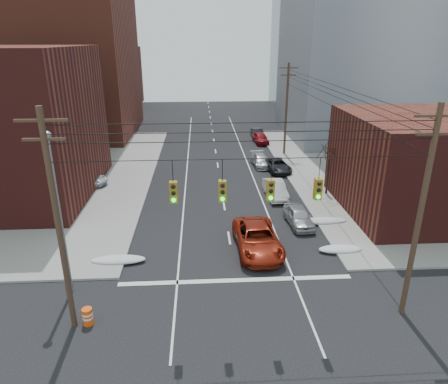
{
  "coord_description": "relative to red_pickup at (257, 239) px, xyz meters",
  "views": [
    {
      "loc": [
        -1.95,
        -13.85,
        13.54
      ],
      "look_at": [
        -0.28,
        13.53,
        3.0
      ],
      "focal_mm": 32.0,
      "sensor_mm": 36.0,
      "label": 1
    }
  ],
  "objects": [
    {
      "name": "street_light",
      "position": [
        -11.29,
        -4.11,
        4.68
      ],
      "size": [
        0.44,
        0.44,
        9.32
      ],
      "color": "gray",
      "rests_on": "ground"
    },
    {
      "name": "snow_ne",
      "position": [
        5.61,
        -0.61,
        -0.65
      ],
      "size": [
        3.0,
        1.08,
        0.42
      ],
      "primitive_type": "ellipsoid",
      "color": "silver",
      "rests_on": "ground"
    },
    {
      "name": "parked_car_d",
      "position": [
        3.12,
        19.26,
        -0.21
      ],
      "size": [
        2.17,
        4.63,
        1.31
      ],
      "primitive_type": "imported",
      "rotation": [
        0.0,
        0.0,
        0.08
      ],
      "color": "#B3B3B8",
      "rests_on": "ground"
    },
    {
      "name": "bare_tree",
      "position": [
        7.8,
        9.88,
        1.46
      ],
      "size": [
        2.09,
        2.2,
        4.93
      ],
      "color": "black",
      "rests_on": "ground"
    },
    {
      "name": "building_brick_far",
      "position": [
        -27.79,
        63.89,
        5.14
      ],
      "size": [
        22.0,
        18.0,
        12.0
      ],
      "primitive_type": "cube",
      "color": "#4E1A17",
      "rests_on": "ground"
    },
    {
      "name": "utility_pole_left",
      "position": [
        -10.29,
        -7.11,
        4.92
      ],
      "size": [
        2.2,
        0.28,
        11.0
      ],
      "color": "#473323",
      "rests_on": "ground"
    },
    {
      "name": "snow_nw",
      "position": [
        -9.19,
        -1.11,
        -0.65
      ],
      "size": [
        3.5,
        1.08,
        0.42
      ],
      "primitive_type": "ellipsoid",
      "color": "silver",
      "rests_on": "ground"
    },
    {
      "name": "snow_east_far",
      "position": [
        5.61,
        3.89,
        -0.65
      ],
      "size": [
        4.0,
        1.08,
        0.42
      ],
      "primitive_type": "ellipsoid",
      "color": "silver",
      "rests_on": "ground"
    },
    {
      "name": "lot_car_c",
      "position": [
        -20.33,
        14.46,
        -0.09
      ],
      "size": [
        4.64,
        3.1,
        1.25
      ],
      "primitive_type": "imported",
      "rotation": [
        0.0,
        0.0,
        1.22
      ],
      "color": "black",
      "rests_on": "sidewalk_nw"
    },
    {
      "name": "ground",
      "position": [
        -1.79,
        -10.11,
        -0.86
      ],
      "size": [
        160.0,
        160.0,
        0.0
      ],
      "primitive_type": "plane",
      "color": "black",
      "rests_on": "ground"
    },
    {
      "name": "building_office",
      "position": [
        20.21,
        33.89,
        11.64
      ],
      "size": [
        22.0,
        20.0,
        25.0
      ],
      "primitive_type": "cube",
      "color": "gray",
      "rests_on": "ground"
    },
    {
      "name": "lot_car_b",
      "position": [
        -15.05,
        13.73,
        -0.09
      ],
      "size": [
        4.87,
        3.43,
        1.23
      ],
      "primitive_type": "imported",
      "rotation": [
        0.0,
        0.0,
        1.23
      ],
      "color": "silver",
      "rests_on": "sidewalk_nw"
    },
    {
      "name": "building_brick_tall",
      "position": [
        -25.79,
        37.89,
        14.14
      ],
      "size": [
        24.0,
        20.0,
        30.0
      ],
      "primitive_type": "cube",
      "color": "brown",
      "rests_on": "ground"
    },
    {
      "name": "utility_pole_far",
      "position": [
        6.71,
        23.89,
        4.92
      ],
      "size": [
        2.2,
        0.28,
        11.0
      ],
      "color": "#473323",
      "rests_on": "ground"
    },
    {
      "name": "lot_car_d",
      "position": [
        -17.83,
        14.13,
        0.06
      ],
      "size": [
        4.78,
        2.65,
        1.54
      ],
      "primitive_type": "imported",
      "rotation": [
        0.0,
        0.0,
        1.76
      ],
      "color": "#B2B2B7",
      "rests_on": "sidewalk_nw"
    },
    {
      "name": "parked_car_b",
      "position": [
        3.01,
        9.67,
        -0.11
      ],
      "size": [
        1.75,
        4.59,
        1.49
      ],
      "primitive_type": "imported",
      "rotation": [
        0.0,
        0.0,
        0.04
      ],
      "color": "silver",
      "rests_on": "ground"
    },
    {
      "name": "parked_car_a",
      "position": [
        3.75,
        3.77,
        -0.15
      ],
      "size": [
        1.95,
        4.28,
        1.42
      ],
      "primitive_type": "imported",
      "rotation": [
        0.0,
        0.0,
        0.06
      ],
      "color": "#B3B4B8",
      "rests_on": "ground"
    },
    {
      "name": "building_glass",
      "position": [
        22.21,
        59.89,
        10.14
      ],
      "size": [
        20.0,
        18.0,
        22.0
      ],
      "primitive_type": "cube",
      "color": "gray",
      "rests_on": "ground"
    },
    {
      "name": "utility_pole_right",
      "position": [
        6.71,
        -7.11,
        4.92
      ],
      "size": [
        2.2,
        0.28,
        11.0
      ],
      "color": "#473323",
      "rests_on": "ground"
    },
    {
      "name": "parked_car_c",
      "position": [
        4.61,
        17.23,
        -0.2
      ],
      "size": [
        2.8,
        5.02,
        1.33
      ],
      "primitive_type": "imported",
      "rotation": [
        0.0,
        0.0,
        0.13
      ],
      "color": "black",
      "rests_on": "ground"
    },
    {
      "name": "parked_car_e",
      "position": [
        4.61,
        29.77,
        -0.13
      ],
      "size": [
        2.11,
        4.45,
        1.47
      ],
      "primitive_type": "imported",
      "rotation": [
        0.0,
        0.0,
        0.09
      ],
      "color": "maroon",
      "rests_on": "ground"
    },
    {
      "name": "construction_barrel",
      "position": [
        -9.6,
        -7.06,
        -0.39
      ],
      "size": [
        0.62,
        0.62,
        0.92
      ],
      "rotation": [
        0.0,
        0.0,
        0.21
      ],
      "color": "#F64E0C",
      "rests_on": "ground"
    },
    {
      "name": "building_storefront",
      "position": [
        16.21,
        5.89,
        3.14
      ],
      "size": [
        16.0,
        12.0,
        8.0
      ],
      "primitive_type": "cube",
      "color": "#4E1A17",
      "rests_on": "ground"
    },
    {
      "name": "traffic_signals",
      "position": [
        -1.69,
        -7.14,
        6.31
      ],
      "size": [
        17.0,
        0.42,
        2.02
      ],
      "color": "black",
      "rests_on": "ground"
    },
    {
      "name": "parked_car_f",
      "position": [
        4.61,
        32.89,
        -0.18
      ],
      "size": [
        1.66,
        4.19,
        1.36
      ],
      "primitive_type": "imported",
      "rotation": [
        0.0,
        0.0,
        0.05
      ],
      "color": "black",
      "rests_on": "ground"
    },
    {
      "name": "red_pickup",
      "position": [
        0.0,
        0.0,
        0.0
      ],
      "size": [
        3.1,
        6.3,
        1.72
      ],
      "primitive_type": "imported",
      "rotation": [
        0.0,
        0.0,
        0.04
      ],
      "color": "maroon",
      "rests_on": "ground"
    },
    {
      "name": "lot_car_a",
      "position": [
        -17.31,
        14.26,
        0.06
      ],
      "size": [
        4.9,
        2.35,
        1.55
      ],
      "primitive_type": "imported",
      "rotation": [
        0.0,
        0.0,
        1.41
      ],
      "color": "silver",
      "rests_on": "sidewalk_nw"
    }
  ]
}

